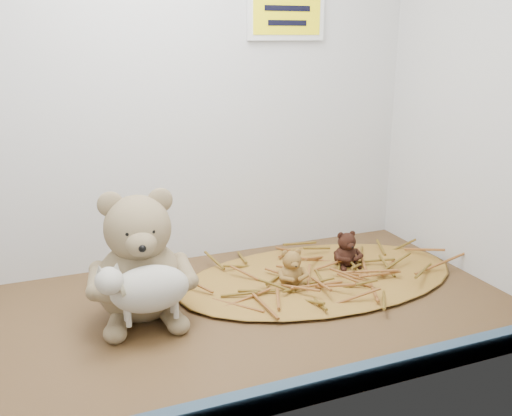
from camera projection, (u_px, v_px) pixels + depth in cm
name	position (u px, v px, depth cm)	size (l,w,h in cm)	color
alcove_shell	(178.00, 61.00, 98.07)	(120.40, 60.20, 90.40)	#473418
front_rail	(261.00, 401.00, 76.92)	(119.28, 2.20, 3.60)	#364D67
straw_bed	(319.00, 277.00, 119.99)	(61.20, 35.53, 1.18)	olive
main_teddy	(139.00, 255.00, 101.05)	(19.17, 20.23, 23.77)	#8E7F57
toy_lamb	(150.00, 289.00, 94.32)	(17.18, 10.49, 11.10)	beige
mini_teddy_tan	(291.00, 266.00, 113.78)	(6.22, 6.57, 7.71)	#955E30
mini_teddy_brown	(346.00, 248.00, 123.61)	(6.42, 6.77, 7.96)	black
wall_sign	(286.00, 8.00, 124.10)	(16.00, 1.20, 11.00)	#FFEB0D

